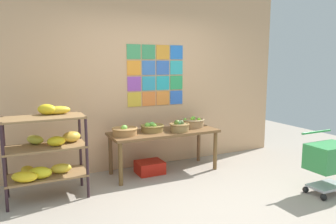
{
  "coord_description": "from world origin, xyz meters",
  "views": [
    {
      "loc": [
        -1.9,
        -2.95,
        1.67
      ],
      "look_at": [
        0.06,
        1.11,
        0.98
      ],
      "focal_mm": 34.12,
      "sensor_mm": 36.0,
      "label": 1
    }
  ],
  "objects_px": {
    "fruit_basket_right": "(193,122)",
    "shopping_cart": "(329,159)",
    "fruit_basket_back_right": "(179,127)",
    "fruit_basket_left": "(152,128)",
    "fruit_basket_back_left": "(125,131)",
    "display_table": "(164,136)",
    "banana_shelf_unit": "(46,148)",
    "produce_crate_under_table": "(150,167)"
  },
  "relations": [
    {
      "from": "banana_shelf_unit",
      "to": "fruit_basket_right",
      "type": "relative_size",
      "value": 3.14
    },
    {
      "from": "fruit_basket_left",
      "to": "shopping_cart",
      "type": "xyz_separation_m",
      "value": [
        1.72,
        -1.73,
        -0.25
      ]
    },
    {
      "from": "fruit_basket_left",
      "to": "fruit_basket_back_left",
      "type": "height_order",
      "value": "same"
    },
    {
      "from": "fruit_basket_back_right",
      "to": "fruit_basket_left",
      "type": "bearing_deg",
      "value": 153.86
    },
    {
      "from": "display_table",
      "to": "fruit_basket_back_right",
      "type": "bearing_deg",
      "value": -33.03
    },
    {
      "from": "display_table",
      "to": "produce_crate_under_table",
      "type": "relative_size",
      "value": 4.12
    },
    {
      "from": "fruit_basket_left",
      "to": "fruit_basket_right",
      "type": "xyz_separation_m",
      "value": [
        0.74,
        0.04,
        0.01
      ]
    },
    {
      "from": "display_table",
      "to": "fruit_basket_back_left",
      "type": "xyz_separation_m",
      "value": [
        -0.63,
        -0.0,
        0.14
      ]
    },
    {
      "from": "fruit_basket_back_right",
      "to": "fruit_basket_right",
      "type": "xyz_separation_m",
      "value": [
        0.37,
        0.23,
        -0.0
      ]
    },
    {
      "from": "fruit_basket_back_left",
      "to": "shopping_cart",
      "type": "bearing_deg",
      "value": -37.61
    },
    {
      "from": "shopping_cart",
      "to": "display_table",
      "type": "bearing_deg",
      "value": 145.75
    },
    {
      "from": "fruit_basket_left",
      "to": "fruit_basket_back_left",
      "type": "relative_size",
      "value": 0.97
    },
    {
      "from": "display_table",
      "to": "fruit_basket_back_right",
      "type": "relative_size",
      "value": 5.54
    },
    {
      "from": "fruit_basket_right",
      "to": "shopping_cart",
      "type": "relative_size",
      "value": 0.47
    },
    {
      "from": "fruit_basket_back_left",
      "to": "fruit_basket_back_right",
      "type": "bearing_deg",
      "value": -8.85
    },
    {
      "from": "banana_shelf_unit",
      "to": "produce_crate_under_table",
      "type": "xyz_separation_m",
      "value": [
        1.49,
        0.27,
        -0.55
      ]
    },
    {
      "from": "shopping_cart",
      "to": "produce_crate_under_table",
      "type": "bearing_deg",
      "value": 149.15
    },
    {
      "from": "banana_shelf_unit",
      "to": "produce_crate_under_table",
      "type": "relative_size",
      "value": 2.88
    },
    {
      "from": "produce_crate_under_table",
      "to": "shopping_cart",
      "type": "distance_m",
      "value": 2.49
    },
    {
      "from": "banana_shelf_unit",
      "to": "fruit_basket_back_left",
      "type": "height_order",
      "value": "banana_shelf_unit"
    },
    {
      "from": "banana_shelf_unit",
      "to": "display_table",
      "type": "distance_m",
      "value": 1.73
    },
    {
      "from": "fruit_basket_back_left",
      "to": "shopping_cart",
      "type": "xyz_separation_m",
      "value": [
        2.18,
        -1.68,
        -0.25
      ]
    },
    {
      "from": "display_table",
      "to": "fruit_basket_right",
      "type": "bearing_deg",
      "value": 9.69
    },
    {
      "from": "fruit_basket_right",
      "to": "produce_crate_under_table",
      "type": "relative_size",
      "value": 0.92
    },
    {
      "from": "display_table",
      "to": "fruit_basket_left",
      "type": "relative_size",
      "value": 4.65
    },
    {
      "from": "fruit_basket_back_left",
      "to": "produce_crate_under_table",
      "type": "relative_size",
      "value": 0.91
    },
    {
      "from": "banana_shelf_unit",
      "to": "fruit_basket_left",
      "type": "height_order",
      "value": "banana_shelf_unit"
    },
    {
      "from": "fruit_basket_right",
      "to": "produce_crate_under_table",
      "type": "height_order",
      "value": "fruit_basket_right"
    },
    {
      "from": "fruit_basket_right",
      "to": "shopping_cart",
      "type": "bearing_deg",
      "value": -61.01
    },
    {
      "from": "fruit_basket_right",
      "to": "fruit_basket_back_left",
      "type": "height_order",
      "value": "fruit_basket_right"
    },
    {
      "from": "fruit_basket_back_right",
      "to": "fruit_basket_left",
      "type": "height_order",
      "value": "fruit_basket_back_right"
    },
    {
      "from": "fruit_basket_back_left",
      "to": "fruit_basket_right",
      "type": "bearing_deg",
      "value": 4.66
    },
    {
      "from": "display_table",
      "to": "shopping_cart",
      "type": "distance_m",
      "value": 2.28
    },
    {
      "from": "fruit_basket_back_left",
      "to": "shopping_cart",
      "type": "relative_size",
      "value": 0.47
    },
    {
      "from": "display_table",
      "to": "fruit_basket_left",
      "type": "bearing_deg",
      "value": 162.86
    },
    {
      "from": "fruit_basket_back_right",
      "to": "produce_crate_under_table",
      "type": "relative_size",
      "value": 0.74
    },
    {
      "from": "fruit_basket_back_left",
      "to": "produce_crate_under_table",
      "type": "distance_m",
      "value": 0.73
    },
    {
      "from": "fruit_basket_left",
      "to": "banana_shelf_unit",
      "type": "bearing_deg",
      "value": -169.43
    },
    {
      "from": "banana_shelf_unit",
      "to": "fruit_basket_left",
      "type": "xyz_separation_m",
      "value": [
        1.54,
        0.29,
        0.07
      ]
    },
    {
      "from": "display_table",
      "to": "fruit_basket_back_left",
      "type": "height_order",
      "value": "fruit_basket_back_left"
    },
    {
      "from": "banana_shelf_unit",
      "to": "produce_crate_under_table",
      "type": "distance_m",
      "value": 1.61
    },
    {
      "from": "banana_shelf_unit",
      "to": "produce_crate_under_table",
      "type": "height_order",
      "value": "banana_shelf_unit"
    }
  ]
}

